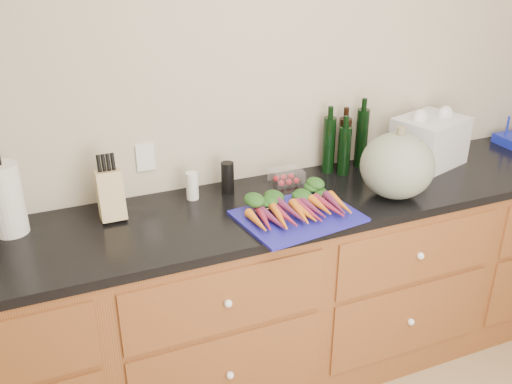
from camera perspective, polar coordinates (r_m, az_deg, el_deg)
name	(u,v)px	position (r m, az deg, el deg)	size (l,w,h in m)	color
wall_back	(269,100)	(2.67, 1.29, 9.14)	(4.10, 0.05, 2.60)	#BBB29B
cabinets	(295,291)	(2.77, 3.91, -9.82)	(3.60, 0.64, 0.90)	brown
countertop	(298,203)	(2.54, 4.18, -1.07)	(3.64, 0.62, 0.04)	black
cutting_board	(298,216)	(2.36, 4.20, -2.42)	(0.48, 0.36, 0.01)	#1B1A91
carrots	(295,207)	(2.38, 3.88, -1.48)	(0.41, 0.28, 0.05)	orange
squash	(397,166)	(2.56, 13.93, 2.57)	(0.32, 0.32, 0.29)	#616D5B
paper_towel	(6,199)	(2.39, -23.71, -0.69)	(0.13, 0.13, 0.29)	silver
knife_block	(110,195)	(2.39, -14.35, -0.28)	(0.10, 0.10, 0.20)	tan
grinder_salt	(192,186)	(2.51, -6.40, 0.62)	(0.05, 0.05, 0.12)	silver
grinder_pepper	(228,178)	(2.55, -2.86, 1.44)	(0.06, 0.06, 0.14)	black
canister_chrome	(228,181)	(2.56, -2.79, 1.07)	(0.05, 0.05, 0.11)	silver
tomato_box	(286,177)	(2.66, 3.05, 1.55)	(0.14, 0.11, 0.07)	white
bottles	(345,144)	(2.80, 8.90, 4.76)	(0.24, 0.12, 0.29)	black
grocery_bag	(429,141)	(2.98, 16.93, 4.92)	(0.33, 0.26, 0.24)	silver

